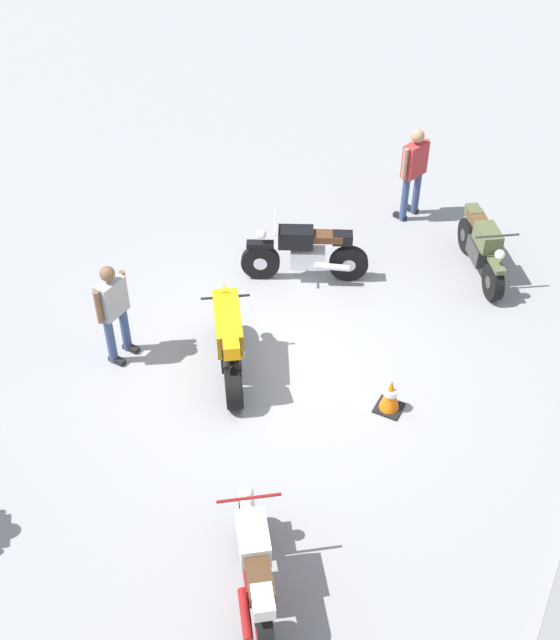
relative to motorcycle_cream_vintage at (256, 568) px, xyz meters
The scene contains 8 objects.
ground_plane 3.78m from the motorcycle_cream_vintage, 155.39° to the right, with size 40.00×40.00×0.00m, color gray.
motorcycle_cream_vintage is the anchor object (origin of this frame).
motorcycle_olive_vintage 6.97m from the motorcycle_cream_vintage, behind, with size 1.70×1.23×1.07m.
motorcycle_orange_sportbike 3.62m from the motorcycle_cream_vintage, 145.21° to the right, with size 1.71×1.27×1.14m.
motorcycle_black_cruiser 5.82m from the motorcycle_cream_vintage, 159.14° to the right, with size 1.04×1.93×1.09m.
person_in_gray_shirt 4.45m from the motorcycle_cream_vintage, 124.24° to the right, with size 0.63×0.33×1.60m.
person_in_red_shirt 8.17m from the motorcycle_cream_vintage, behind, with size 0.66×0.43×1.74m.
traffic_cone 3.32m from the motorcycle_cream_vintage, behind, with size 0.36×0.36×0.53m.
Camera 1 is at (7.51, 3.99, 7.95)m, focal length 44.44 mm.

